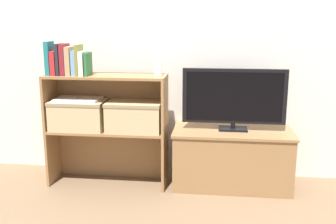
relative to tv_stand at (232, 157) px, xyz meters
name	(u,v)px	position (x,y,z in m)	size (l,w,h in m)	color
ground_plane	(166,193)	(-0.50, -0.22, -0.23)	(16.00, 16.00, 0.00)	brown
wall_back	(173,32)	(-0.50, 0.26, 0.97)	(10.00, 0.05, 2.40)	silver
tv_stand	(232,157)	(0.00, 0.00, 0.00)	(0.92, 0.47, 0.46)	olive
tv	(234,98)	(0.00, 0.00, 0.48)	(0.79, 0.14, 0.48)	black
bookshelf_lower_tier	(110,146)	(-0.98, -0.01, 0.06)	(0.94, 0.30, 0.45)	olive
bookshelf_upper_tier	(108,93)	(-0.98, -0.01, 0.50)	(0.94, 0.30, 0.43)	olive
book_teal	(49,58)	(-1.40, -0.12, 0.78)	(0.04, 0.12, 0.25)	#1E7075
book_crimson	(55,63)	(-1.36, -0.12, 0.74)	(0.04, 0.13, 0.18)	#B22328
book_charcoal	(60,59)	(-1.32, -0.12, 0.77)	(0.02, 0.14, 0.24)	#232328
book_maroon	(65,60)	(-1.28, -0.12, 0.77)	(0.04, 0.14, 0.24)	maroon
book_tan	(70,61)	(-1.24, -0.12, 0.76)	(0.04, 0.15, 0.22)	tan
book_skyblue	(75,63)	(-1.20, -0.12, 0.75)	(0.03, 0.13, 0.19)	#709ECC
book_olive	(79,60)	(-1.17, -0.12, 0.77)	(0.02, 0.15, 0.23)	olive
book_ivory	(83,63)	(-1.14, -0.12, 0.74)	(0.04, 0.16, 0.18)	silver
book_forest	(88,64)	(-1.10, -0.12, 0.74)	(0.02, 0.15, 0.17)	#286638
baby_monitor	(158,69)	(-0.58, -0.07, 0.71)	(0.05, 0.03, 0.14)	white
storage_basket_left	(79,113)	(-1.21, -0.09, 0.34)	(0.43, 0.27, 0.23)	tan
storage_basket_right	(135,115)	(-0.76, -0.09, 0.34)	(0.43, 0.27, 0.23)	tan
laptop	(78,99)	(-1.21, -0.09, 0.46)	(0.35, 0.23, 0.02)	white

